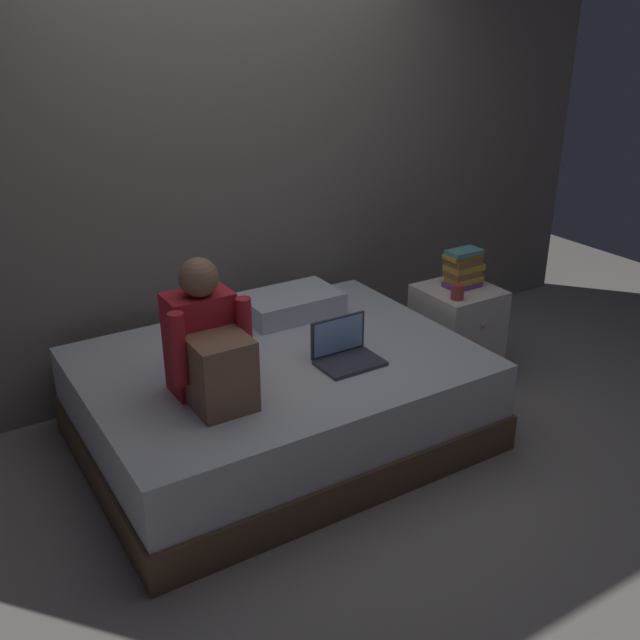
{
  "coord_description": "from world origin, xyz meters",
  "views": [
    {
      "loc": [
        -1.78,
        -2.65,
        2.16
      ],
      "look_at": [
        -0.07,
        0.1,
        0.74
      ],
      "focal_mm": 40.58,
      "sensor_mm": 36.0,
      "label": 1
    }
  ],
  "objects_px": {
    "book_stack": "(463,268)",
    "pillow": "(290,304)",
    "mug": "(457,292)",
    "bed": "(279,399)",
    "person_sitting": "(208,347)",
    "nightstand": "(456,332)",
    "laptop": "(345,352)"
  },
  "relations": [
    {
      "from": "nightstand",
      "to": "laptop",
      "type": "xyz_separation_m",
      "value": [
        -1.04,
        -0.3,
        0.26
      ]
    },
    {
      "from": "laptop",
      "to": "mug",
      "type": "height_order",
      "value": "laptop"
    },
    {
      "from": "person_sitting",
      "to": "pillow",
      "type": "xyz_separation_m",
      "value": [
        0.79,
        0.64,
        -0.19
      ]
    },
    {
      "from": "person_sitting",
      "to": "laptop",
      "type": "height_order",
      "value": "person_sitting"
    },
    {
      "from": "person_sitting",
      "to": "mug",
      "type": "height_order",
      "value": "person_sitting"
    },
    {
      "from": "pillow",
      "to": "person_sitting",
      "type": "bearing_deg",
      "value": -141.02
    },
    {
      "from": "pillow",
      "to": "mug",
      "type": "height_order",
      "value": "mug"
    },
    {
      "from": "book_stack",
      "to": "mug",
      "type": "distance_m",
      "value": 0.24
    },
    {
      "from": "bed",
      "to": "nightstand",
      "type": "bearing_deg",
      "value": 3.04
    },
    {
      "from": "nightstand",
      "to": "mug",
      "type": "bearing_deg",
      "value": -137.31
    },
    {
      "from": "bed",
      "to": "pillow",
      "type": "bearing_deg",
      "value": 53.35
    },
    {
      "from": "book_stack",
      "to": "person_sitting",
      "type": "bearing_deg",
      "value": -170.92
    },
    {
      "from": "bed",
      "to": "laptop",
      "type": "distance_m",
      "value": 0.46
    },
    {
      "from": "nightstand",
      "to": "laptop",
      "type": "distance_m",
      "value": 1.11
    },
    {
      "from": "nightstand",
      "to": "laptop",
      "type": "height_order",
      "value": "laptop"
    },
    {
      "from": "person_sitting",
      "to": "nightstand",
      "type": "bearing_deg",
      "value": 8.39
    },
    {
      "from": "bed",
      "to": "mug",
      "type": "bearing_deg",
      "value": -2.49
    },
    {
      "from": "bed",
      "to": "mug",
      "type": "xyz_separation_m",
      "value": [
        1.17,
        -0.05,
        0.38
      ]
    },
    {
      "from": "pillow",
      "to": "mug",
      "type": "xyz_separation_m",
      "value": [
        0.84,
        -0.5,
        0.07
      ]
    },
    {
      "from": "book_stack",
      "to": "mug",
      "type": "xyz_separation_m",
      "value": [
        -0.17,
        -0.15,
        -0.07
      ]
    },
    {
      "from": "mug",
      "to": "book_stack",
      "type": "bearing_deg",
      "value": 40.73
    },
    {
      "from": "person_sitting",
      "to": "laptop",
      "type": "xyz_separation_m",
      "value": [
        0.72,
        -0.04,
        -0.2
      ]
    },
    {
      "from": "laptop",
      "to": "book_stack",
      "type": "height_order",
      "value": "book_stack"
    },
    {
      "from": "bed",
      "to": "mug",
      "type": "relative_size",
      "value": 22.22
    },
    {
      "from": "mug",
      "to": "bed",
      "type": "bearing_deg",
      "value": 177.51
    },
    {
      "from": "bed",
      "to": "pillow",
      "type": "xyz_separation_m",
      "value": [
        0.33,
        0.45,
        0.31
      ]
    },
    {
      "from": "nightstand",
      "to": "laptop",
      "type": "bearing_deg",
      "value": -163.97
    },
    {
      "from": "pillow",
      "to": "mug",
      "type": "relative_size",
      "value": 6.22
    },
    {
      "from": "book_stack",
      "to": "pillow",
      "type": "bearing_deg",
      "value": 160.71
    },
    {
      "from": "nightstand",
      "to": "person_sitting",
      "type": "xyz_separation_m",
      "value": [
        -1.76,
        -0.26,
        0.45
      ]
    },
    {
      "from": "mug",
      "to": "nightstand",
      "type": "bearing_deg",
      "value": 42.69
    },
    {
      "from": "laptop",
      "to": "pillow",
      "type": "xyz_separation_m",
      "value": [
        0.07,
        0.68,
        0.01
      ]
    }
  ]
}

